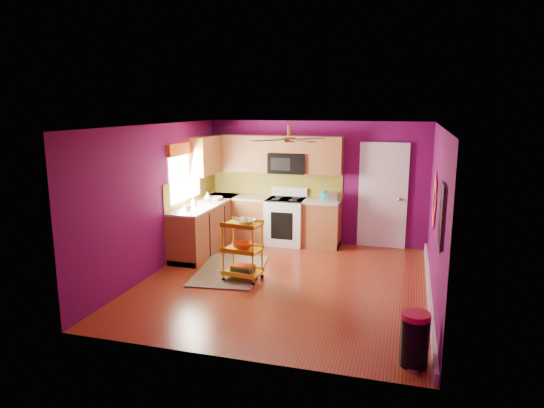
% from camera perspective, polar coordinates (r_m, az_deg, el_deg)
% --- Properties ---
extents(ground, '(5.00, 5.00, 0.00)m').
position_cam_1_polar(ground, '(7.93, 1.56, -9.16)').
color(ground, maroon).
rests_on(ground, ground).
extents(room_envelope, '(4.54, 5.04, 2.52)m').
position_cam_1_polar(room_envelope, '(7.50, 1.83, 2.56)').
color(room_envelope, '#5F0A4D').
rests_on(room_envelope, ground).
extents(lower_cabinets, '(2.81, 2.31, 0.94)m').
position_cam_1_polar(lower_cabinets, '(9.84, -3.37, -2.41)').
color(lower_cabinets, brown).
rests_on(lower_cabinets, ground).
extents(electric_range, '(0.76, 0.66, 1.13)m').
position_cam_1_polar(electric_range, '(9.93, 1.64, -1.97)').
color(electric_range, white).
rests_on(electric_range, ground).
extents(upper_cabinetry, '(2.80, 2.30, 1.26)m').
position_cam_1_polar(upper_cabinetry, '(9.90, -2.21, 5.72)').
color(upper_cabinetry, brown).
rests_on(upper_cabinetry, ground).
extents(left_window, '(0.08, 1.35, 1.08)m').
position_cam_1_polar(left_window, '(9.24, -10.18, 4.74)').
color(left_window, white).
rests_on(left_window, ground).
extents(panel_door, '(0.95, 0.11, 2.15)m').
position_cam_1_polar(panel_door, '(9.83, 12.90, 0.82)').
color(panel_door, white).
rests_on(panel_door, ground).
extents(right_wall_art, '(0.04, 2.74, 1.04)m').
position_cam_1_polar(right_wall_art, '(6.99, 18.87, -0.30)').
color(right_wall_art, black).
rests_on(right_wall_art, ground).
extents(ceiling_fan, '(1.01, 1.01, 0.26)m').
position_cam_1_polar(ceiling_fan, '(7.63, 2.03, 7.68)').
color(ceiling_fan, '#BF8C3F').
rests_on(ceiling_fan, ground).
extents(shag_rug, '(1.26, 1.85, 0.02)m').
position_cam_1_polar(shag_rug, '(8.46, -4.96, -7.78)').
color(shag_rug, black).
rests_on(shag_rug, ground).
extents(rolling_cart, '(0.63, 0.49, 1.06)m').
position_cam_1_polar(rolling_cart, '(7.86, -3.42, -5.17)').
color(rolling_cart, gold).
rests_on(rolling_cart, ground).
extents(trash_can, '(0.38, 0.39, 0.61)m').
position_cam_1_polar(trash_can, '(5.69, 16.42, -15.01)').
color(trash_can, black).
rests_on(trash_can, ground).
extents(teal_kettle, '(0.18, 0.18, 0.21)m').
position_cam_1_polar(teal_kettle, '(9.76, 6.24, 0.97)').
color(teal_kettle, teal).
rests_on(teal_kettle, lower_cabinets).
extents(toaster, '(0.22, 0.15, 0.18)m').
position_cam_1_polar(toaster, '(9.63, 7.15, 0.84)').
color(toaster, beige).
rests_on(toaster, lower_cabinets).
extents(soap_bottle_a, '(0.08, 0.09, 0.19)m').
position_cam_1_polar(soap_bottle_a, '(9.17, -9.20, 0.27)').
color(soap_bottle_a, '#EA3F72').
rests_on(soap_bottle_a, lower_cabinets).
extents(soap_bottle_b, '(0.14, 0.14, 0.18)m').
position_cam_1_polar(soap_bottle_b, '(9.70, -7.59, 0.90)').
color(soap_bottle_b, white).
rests_on(soap_bottle_b, lower_cabinets).
extents(counter_dish, '(0.26, 0.26, 0.07)m').
position_cam_1_polar(counter_dish, '(9.75, -6.63, 0.65)').
color(counter_dish, white).
rests_on(counter_dish, lower_cabinets).
extents(counter_cup, '(0.13, 0.13, 0.10)m').
position_cam_1_polar(counter_cup, '(8.87, -9.90, -0.42)').
color(counter_cup, white).
rests_on(counter_cup, lower_cabinets).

